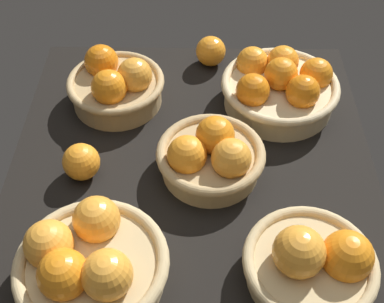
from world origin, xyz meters
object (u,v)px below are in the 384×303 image
object	(u,v)px
basket_far_left	(280,87)
basket_far_right	(313,263)
basket_near_left	(116,85)
loose_orange_back_gap	(81,162)
loose_orange_front_gap	(211,51)
basket_center	(211,156)
basket_near_right	(88,264)

from	to	relation	value
basket_far_left	basket_far_right	size ratio (longest dim) A/B	1.17
basket_near_left	loose_orange_back_gap	bearing A→B (deg)	-11.17
basket_near_left	loose_orange_front_gap	xyz separation A→B (cm)	(-14.00, 20.68, -1.16)
basket_far_left	basket_center	bearing A→B (deg)	-36.82
basket_center	basket_far_left	xyz separation A→B (cm)	(-20.13, 15.07, 0.31)
basket_near_right	basket_far_right	bearing A→B (deg)	91.41
loose_orange_front_gap	loose_orange_back_gap	xyz separation A→B (cm)	(35.38, -24.90, 0.04)
basket_near_left	basket_far_left	size ratio (longest dim) A/B	0.83
loose_orange_front_gap	loose_orange_back_gap	distance (cm)	43.26
basket_center	loose_orange_front_gap	bearing A→B (deg)	179.38
basket_near_left	loose_orange_back_gap	distance (cm)	21.82
loose_orange_back_gap	basket_center	bearing A→B (deg)	92.35
basket_far_right	loose_orange_back_gap	size ratio (longest dim) A/B	3.03
basket_center	loose_orange_back_gap	xyz separation A→B (cm)	(1.01, -24.53, -0.93)
basket_far_right	loose_orange_back_gap	xyz separation A→B (cm)	(-21.54, -40.56, -0.63)
basket_center	basket_near_right	world-z (taller)	basket_near_right
basket_center	loose_orange_back_gap	bearing A→B (deg)	-87.65
basket_far_left	loose_orange_back_gap	bearing A→B (deg)	-61.91
basket_far_right	basket_center	bearing A→B (deg)	-144.58
loose_orange_back_gap	basket_far_left	bearing A→B (deg)	118.09
basket_center	basket_far_right	bearing A→B (deg)	35.42
loose_orange_front_gap	basket_far_left	bearing A→B (deg)	45.91
basket_far_right	loose_orange_front_gap	bearing A→B (deg)	-164.61
basket_center	loose_orange_front_gap	world-z (taller)	basket_center
basket_far_left	loose_orange_front_gap	xyz separation A→B (cm)	(-14.24, -14.70, -1.28)
loose_orange_front_gap	loose_orange_back_gap	bearing A→B (deg)	-35.13
basket_center	basket_near_right	size ratio (longest dim) A/B	0.85
basket_center	basket_far_left	world-z (taller)	basket_far_left
basket_center	basket_near_right	distance (cm)	30.50
basket_center	basket_far_right	distance (cm)	27.66
basket_center	loose_orange_back_gap	size ratio (longest dim) A/B	2.91
basket_near_right	loose_orange_front_gap	size ratio (longest dim) A/B	3.48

